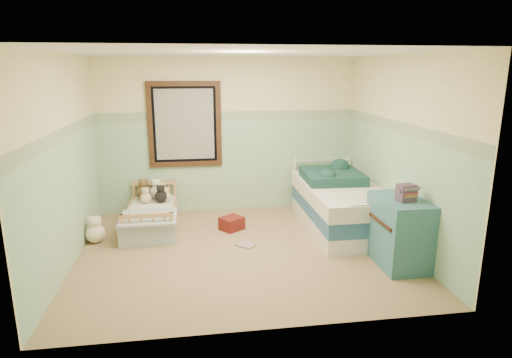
{
  "coord_description": "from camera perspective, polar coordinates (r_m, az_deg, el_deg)",
  "views": [
    {
      "loc": [
        -0.6,
        -5.29,
        2.32
      ],
      "look_at": [
        0.24,
        0.35,
        0.87
      ],
      "focal_mm": 30.69,
      "sensor_mm": 36.0,
      "label": 1
    }
  ],
  "objects": [
    {
      "name": "window_blinds",
      "position": [
        7.11,
        -9.27,
        7.02
      ],
      "size": [
        0.92,
        0.01,
        1.12
      ],
      "primitive_type": "cube",
      "color": "#B1B1AD",
      "rests_on": "window_frame"
    },
    {
      "name": "plush_bed_dark",
      "position": [
        6.91,
        -12.28,
        -2.26
      ],
      "size": [
        0.19,
        0.19,
        0.19
      ],
      "primitive_type": "sphere",
      "color": "black",
      "rests_on": "toddler_mattress"
    },
    {
      "name": "wall_front",
      "position": [
        3.7,
        1.25,
        -2.6
      ],
      "size": [
        4.2,
        0.04,
        2.5
      ],
      "primitive_type": "cube",
      "color": "#D2C789",
      "rests_on": "floor"
    },
    {
      "name": "floor",
      "position": [
        5.81,
        -1.84,
        -9.42
      ],
      "size": [
        4.2,
        3.6,
        0.02
      ],
      "primitive_type": "cube",
      "color": "#977B55",
      "rests_on": "ground"
    },
    {
      "name": "twin_mattress",
      "position": [
        6.54,
        11.07,
        -1.74
      ],
      "size": [
        1.04,
        2.05,
        0.22
      ],
      "primitive_type": "cube",
      "color": "silver",
      "rests_on": "twin_boxspring"
    },
    {
      "name": "teal_blanket",
      "position": [
        6.75,
        9.91,
        0.4
      ],
      "size": [
        0.89,
        0.94,
        0.14
      ],
      "primitive_type": "cube",
      "rotation": [
        0.0,
        0.0,
        -0.04
      ],
      "color": "#143F39",
      "rests_on": "twin_mattress"
    },
    {
      "name": "dresser",
      "position": [
        5.57,
        18.15,
        -6.53
      ],
      "size": [
        0.52,
        0.83,
        0.83
      ],
      "primitive_type": "cube",
      "color": "#35616B",
      "rests_on": "floor"
    },
    {
      "name": "window_frame",
      "position": [
        7.1,
        -9.27,
        7.01
      ],
      "size": [
        1.16,
        0.06,
        1.36
      ],
      "primitive_type": "cube",
      "color": "black",
      "rests_on": "wall_back"
    },
    {
      "name": "ceiling",
      "position": [
        5.32,
        -2.07,
        16.27
      ],
      "size": [
        4.2,
        3.6,
        0.02
      ],
      "primitive_type": "cube",
      "color": "white",
      "rests_on": "wall_back"
    },
    {
      "name": "twin_bed_frame",
      "position": [
        6.68,
        10.89,
        -5.37
      ],
      "size": [
        1.0,
        2.01,
        0.22
      ],
      "primitive_type": "cube",
      "color": "white",
      "rests_on": "floor"
    },
    {
      "name": "patchwork_quilt",
      "position": [
        6.26,
        -13.82,
        -4.86
      ],
      "size": [
        0.77,
        0.71,
        0.03
      ],
      "primitive_type": "cube",
      "color": "#6F98DE",
      "rests_on": "toddler_mattress"
    },
    {
      "name": "plush_bed_white",
      "position": [
        7.12,
        -12.82,
        -1.68
      ],
      "size": [
        0.22,
        0.22,
        0.22
      ],
      "primitive_type": "sphere",
      "color": "silver",
      "rests_on": "toddler_mattress"
    },
    {
      "name": "plush_floor_cream",
      "position": [
        6.41,
        -20.21,
        -6.68
      ],
      "size": [
        0.26,
        0.26,
        0.26
      ],
      "primitive_type": "sphere",
      "color": "#FBEACC",
      "rests_on": "floor"
    },
    {
      "name": "toddler_bed_frame",
      "position": [
        6.75,
        -13.39,
        -5.46
      ],
      "size": [
        0.71,
        1.41,
        0.18
      ],
      "primitive_type": "cube",
      "color": "tan",
      "rests_on": "floor"
    },
    {
      "name": "extra_plush_1",
      "position": [
        7.03,
        -12.19,
        -1.97
      ],
      "size": [
        0.19,
        0.19,
        0.19
      ],
      "primitive_type": "sphere",
      "color": "beige",
      "rests_on": "toddler_mattress"
    },
    {
      "name": "wall_back",
      "position": [
        7.19,
        -3.6,
        5.65
      ],
      "size": [
        4.2,
        0.04,
        2.5
      ],
      "primitive_type": "cube",
      "color": "#D2C789",
      "rests_on": "floor"
    },
    {
      "name": "plush_bed_tan",
      "position": [
        6.93,
        -14.17,
        -2.4
      ],
      "size": [
        0.17,
        0.17,
        0.17
      ],
      "primitive_type": "sphere",
      "color": "beige",
      "rests_on": "toddler_mattress"
    },
    {
      "name": "wainscot_mint",
      "position": [
        7.27,
        -3.53,
        1.73
      ],
      "size": [
        4.2,
        0.01,
        1.5
      ],
      "primitive_type": "cube",
      "color": "#8FAB92",
      "rests_on": "floor"
    },
    {
      "name": "wall_right",
      "position": [
        6.03,
        18.32,
        3.29
      ],
      "size": [
        0.04,
        3.6,
        2.5
      ],
      "primitive_type": "cube",
      "color": "#D2C789",
      "rests_on": "floor"
    },
    {
      "name": "extra_plush_0",
      "position": [
        6.96,
        -11.65,
        -2.27
      ],
      "size": [
        0.15,
        0.15,
        0.15
      ],
      "primitive_type": "sphere",
      "color": "beige",
      "rests_on": "toddler_mattress"
    },
    {
      "name": "twin_boxspring",
      "position": [
        6.61,
        10.98,
        -3.57
      ],
      "size": [
        1.0,
        2.01,
        0.22
      ],
      "primitive_type": "cube",
      "color": "navy",
      "rests_on": "twin_bed_frame"
    },
    {
      "name": "book_stack",
      "position": [
        5.34,
        19.0,
        -1.71
      ],
      "size": [
        0.21,
        0.18,
        0.2
      ],
      "primitive_type": "cube",
      "rotation": [
        0.0,
        0.0,
        0.12
      ],
      "color": "brown",
      "rests_on": "dresser"
    },
    {
      "name": "plush_bed_brown",
      "position": [
        7.14,
        -14.42,
        -1.72
      ],
      "size": [
        0.22,
        0.22,
        0.22
      ],
      "primitive_type": "sphere",
      "color": "brown",
      "rests_on": "toddler_mattress"
    },
    {
      "name": "toddler_mattress",
      "position": [
        6.7,
        -13.46,
        -4.25
      ],
      "size": [
        0.65,
        1.35,
        0.12
      ],
      "primitive_type": "cube",
      "color": "white",
      "rests_on": "toddler_bed_frame"
    },
    {
      "name": "red_pillow",
      "position": [
        6.5,
        -3.19,
        -5.79
      ],
      "size": [
        0.4,
        0.39,
        0.19
      ],
      "primitive_type": "cube",
      "rotation": [
        0.0,
        0.0,
        0.62
      ],
      "color": "maroon",
      "rests_on": "floor"
    },
    {
      "name": "wall_left",
      "position": [
        5.6,
        -23.84,
        1.99
      ],
      "size": [
        0.04,
        3.6,
        2.5
      ],
      "primitive_type": "cube",
      "color": "#D2C789",
      "rests_on": "floor"
    },
    {
      "name": "floor_book",
      "position": [
        5.96,
        -1.32,
        -8.58
      ],
      "size": [
        0.3,
        0.29,
        0.02
      ],
      "primitive_type": "cube",
      "rotation": [
        0.0,
        0.0,
        -0.69
      ],
      "color": "#CF8935",
      "rests_on": "floor"
    },
    {
      "name": "plush_floor_tan",
      "position": [
        6.47,
        -20.04,
        -6.59
      ],
      "size": [
        0.23,
        0.23,
        0.23
      ],
      "primitive_type": "sphere",
      "color": "beige",
      "rests_on": "floor"
    },
    {
      "name": "border_strip",
      "position": [
        7.14,
        -3.63,
        8.21
      ],
      "size": [
        4.2,
        0.01,
        0.15
      ],
      "primitive_type": "cube",
      "color": "slate",
      "rests_on": "wall_back"
    }
  ]
}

